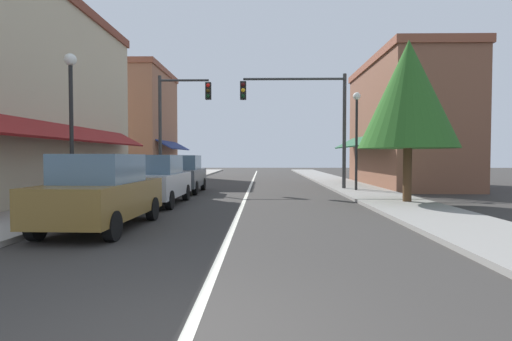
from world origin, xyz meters
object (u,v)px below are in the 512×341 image
object	(u,v)px
parked_car_second_left	(156,180)
traffic_signal_left_corner	(176,115)
tree_right_near	(408,95)
traffic_signal_mast_arm	(308,111)
parked_car_nearest_left	(101,192)
street_lamp_right_mid	(357,125)
parked_car_third_left	(183,174)
street_lamp_left_near	(71,106)

from	to	relation	value
parked_car_second_left	traffic_signal_left_corner	size ratio (longest dim) A/B	0.68
traffic_signal_left_corner	tree_right_near	xyz separation A→B (m)	(9.77, -7.17, -0.04)
traffic_signal_mast_arm	parked_car_nearest_left	bearing A→B (deg)	-119.13
street_lamp_right_mid	traffic_signal_left_corner	bearing A→B (deg)	165.51
parked_car_third_left	traffic_signal_left_corner	world-z (taller)	traffic_signal_left_corner
traffic_signal_left_corner	street_lamp_right_mid	bearing A→B (deg)	-14.49
parked_car_third_left	street_lamp_left_near	xyz separation A→B (m)	(-1.98, -6.95, 2.36)
traffic_signal_mast_arm	parked_car_third_left	bearing A→B (deg)	-169.02
traffic_signal_mast_arm	traffic_signal_left_corner	size ratio (longest dim) A/B	0.97
parked_car_third_left	tree_right_near	bearing A→B (deg)	-28.75
traffic_signal_left_corner	street_lamp_right_mid	world-z (taller)	traffic_signal_left_corner
parked_car_third_left	street_lamp_left_near	world-z (taller)	street_lamp_left_near
traffic_signal_mast_arm	street_lamp_right_mid	distance (m)	2.54
traffic_signal_left_corner	street_lamp_right_mid	xyz separation A→B (m)	(9.07, -2.34, -0.74)
parked_car_third_left	parked_car_second_left	bearing A→B (deg)	-90.72
parked_car_nearest_left	tree_right_near	distance (m)	10.66
parked_car_second_left	traffic_signal_left_corner	xyz separation A→B (m)	(-0.85, 7.31, 3.06)
street_lamp_left_near	street_lamp_right_mid	xyz separation A→B (m)	(10.23, 7.06, -0.04)
parked_car_nearest_left	street_lamp_left_near	xyz separation A→B (m)	(-2.00, 2.76, 2.36)
parked_car_third_left	street_lamp_right_mid	distance (m)	8.57
traffic_signal_left_corner	tree_right_near	size ratio (longest dim) A/B	1.04
parked_car_nearest_left	traffic_signal_mast_arm	bearing A→B (deg)	62.28
parked_car_second_left	tree_right_near	distance (m)	9.42
parked_car_third_left	street_lamp_left_near	bearing A→B (deg)	-106.92
parked_car_second_left	traffic_signal_left_corner	distance (m)	7.97
parked_car_third_left	street_lamp_right_mid	world-z (taller)	street_lamp_right_mid
parked_car_nearest_left	street_lamp_right_mid	distance (m)	13.02
traffic_signal_mast_arm	traffic_signal_left_corner	bearing A→B (deg)	169.50
parked_car_third_left	traffic_signal_left_corner	bearing A→B (deg)	107.61
parked_car_second_left	tree_right_near	bearing A→B (deg)	1.26
parked_car_nearest_left	traffic_signal_left_corner	size ratio (longest dim) A/B	0.69
tree_right_near	street_lamp_right_mid	bearing A→B (deg)	98.20
street_lamp_left_near	parked_car_nearest_left	bearing A→B (deg)	-54.00
traffic_signal_mast_arm	parked_car_second_left	bearing A→B (deg)	-135.16
parked_car_second_left	street_lamp_right_mid	bearing A→B (deg)	31.48
parked_car_third_left	tree_right_near	size ratio (longest dim) A/B	0.71
parked_car_third_left	traffic_signal_left_corner	size ratio (longest dim) A/B	0.68
parked_car_third_left	tree_right_near	xyz separation A→B (m)	(8.94, -4.71, 3.02)
traffic_signal_mast_arm	street_lamp_right_mid	world-z (taller)	traffic_signal_mast_arm
traffic_signal_left_corner	traffic_signal_mast_arm	bearing A→B (deg)	-10.50
tree_right_near	parked_car_third_left	bearing A→B (deg)	152.23
street_lamp_right_mid	tree_right_near	distance (m)	4.93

